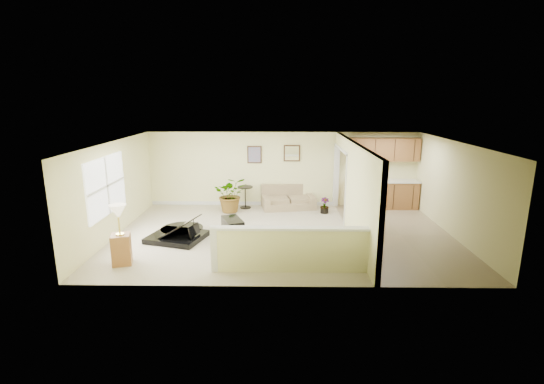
{
  "coord_description": "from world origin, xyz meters",
  "views": [
    {
      "loc": [
        -0.15,
        -10.08,
        3.63
      ],
      "look_at": [
        -0.32,
        0.4,
        1.09
      ],
      "focal_mm": 26.0,
      "sensor_mm": 36.0,
      "label": 1
    }
  ],
  "objects_px": {
    "piano": "(176,219)",
    "palm_plant": "(231,195)",
    "piano_bench": "(233,229)",
    "loveseat": "(288,197)",
    "small_plant": "(325,207)",
    "lamp_stand": "(120,239)",
    "accent_table": "(245,194)"
  },
  "relations": [
    {
      "from": "piano",
      "to": "loveseat",
      "type": "relative_size",
      "value": 0.97
    },
    {
      "from": "piano",
      "to": "lamp_stand",
      "type": "xyz_separation_m",
      "value": [
        -0.8,
        -1.68,
        0.05
      ]
    },
    {
      "from": "piano",
      "to": "piano_bench",
      "type": "xyz_separation_m",
      "value": [
        1.49,
        -0.04,
        -0.26
      ]
    },
    {
      "from": "small_plant",
      "to": "accent_table",
      "type": "bearing_deg",
      "value": 167.64
    },
    {
      "from": "piano",
      "to": "lamp_stand",
      "type": "relative_size",
      "value": 1.34
    },
    {
      "from": "piano",
      "to": "loveseat",
      "type": "bearing_deg",
      "value": 60.76
    },
    {
      "from": "lamp_stand",
      "to": "piano",
      "type": "bearing_deg",
      "value": 64.61
    },
    {
      "from": "accent_table",
      "to": "piano",
      "type": "bearing_deg",
      "value": -118.45
    },
    {
      "from": "loveseat",
      "to": "small_plant",
      "type": "height_order",
      "value": "loveseat"
    },
    {
      "from": "small_plant",
      "to": "lamp_stand",
      "type": "height_order",
      "value": "lamp_stand"
    },
    {
      "from": "small_plant",
      "to": "piano_bench",
      "type": "bearing_deg",
      "value": -138.17
    },
    {
      "from": "small_plant",
      "to": "lamp_stand",
      "type": "xyz_separation_m",
      "value": [
        -4.95,
        -4.02,
        0.36
      ]
    },
    {
      "from": "accent_table",
      "to": "lamp_stand",
      "type": "relative_size",
      "value": 0.54
    },
    {
      "from": "piano",
      "to": "palm_plant",
      "type": "bearing_deg",
      "value": 80.63
    },
    {
      "from": "piano_bench",
      "to": "lamp_stand",
      "type": "relative_size",
      "value": 0.6
    },
    {
      "from": "accent_table",
      "to": "small_plant",
      "type": "xyz_separation_m",
      "value": [
        2.58,
        -0.57,
        -0.25
      ]
    },
    {
      "from": "piano",
      "to": "small_plant",
      "type": "height_order",
      "value": "piano"
    },
    {
      "from": "piano_bench",
      "to": "palm_plant",
      "type": "distance_m",
      "value": 2.54
    },
    {
      "from": "loveseat",
      "to": "small_plant",
      "type": "xyz_separation_m",
      "value": [
        1.15,
        -0.65,
        -0.16
      ]
    },
    {
      "from": "accent_table",
      "to": "small_plant",
      "type": "distance_m",
      "value": 2.65
    },
    {
      "from": "accent_table",
      "to": "lamp_stand",
      "type": "bearing_deg",
      "value": -117.36
    },
    {
      "from": "loveseat",
      "to": "accent_table",
      "type": "bearing_deg",
      "value": 173.8
    },
    {
      "from": "piano_bench",
      "to": "palm_plant",
      "type": "xyz_separation_m",
      "value": [
        -0.33,
        2.5,
        0.3
      ]
    },
    {
      "from": "piano",
      "to": "palm_plant",
      "type": "height_order",
      "value": "piano"
    },
    {
      "from": "palm_plant",
      "to": "lamp_stand",
      "type": "relative_size",
      "value": 0.86
    },
    {
      "from": "piano_bench",
      "to": "palm_plant",
      "type": "relative_size",
      "value": 0.7
    },
    {
      "from": "accent_table",
      "to": "palm_plant",
      "type": "xyz_separation_m",
      "value": [
        -0.42,
        -0.45,
        0.1
      ]
    },
    {
      "from": "piano",
      "to": "small_plant",
      "type": "xyz_separation_m",
      "value": [
        4.16,
        2.35,
        -0.32
      ]
    },
    {
      "from": "loveseat",
      "to": "piano",
      "type": "bearing_deg",
      "value": -144.81
    },
    {
      "from": "lamp_stand",
      "to": "small_plant",
      "type": "bearing_deg",
      "value": 39.07
    },
    {
      "from": "piano_bench",
      "to": "small_plant",
      "type": "distance_m",
      "value": 3.58
    },
    {
      "from": "loveseat",
      "to": "palm_plant",
      "type": "distance_m",
      "value": 1.94
    }
  ]
}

